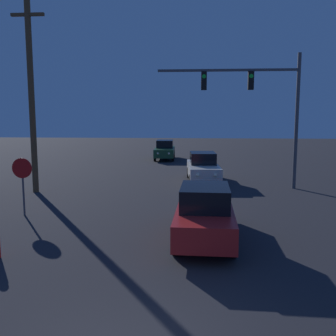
{
  "coord_description": "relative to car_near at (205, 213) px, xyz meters",
  "views": [
    {
      "loc": [
        1.09,
        -4.73,
        3.6
      ],
      "look_at": [
        0.0,
        10.26,
        1.55
      ],
      "focal_mm": 40.0,
      "sensor_mm": 36.0,
      "label": 1
    }
  ],
  "objects": [
    {
      "name": "traffic_signal_mast",
      "position": [
        2.9,
        8.35,
        3.74
      ],
      "size": [
        7.02,
        0.3,
        6.71
      ],
      "color": "#4C4C51",
      "rests_on": "ground_plane"
    },
    {
      "name": "stop_sign",
      "position": [
        -6.57,
        2.23,
        0.69
      ],
      "size": [
        0.74,
        0.07,
        2.13
      ],
      "color": "#4C4C51",
      "rests_on": "ground_plane"
    },
    {
      "name": "car_near",
      "position": [
        0.0,
        0.0,
        0.0
      ],
      "size": [
        1.76,
        4.68,
        1.64
      ],
      "rotation": [
        0.0,
        0.0,
        -0.03
      ],
      "color": "#B21E1E",
      "rests_on": "ground_plane"
    },
    {
      "name": "utility_pole",
      "position": [
        -7.99,
        6.52,
        3.92
      ],
      "size": [
        1.55,
        0.28,
        9.15
      ],
      "color": "brown",
      "rests_on": "ground_plane"
    },
    {
      "name": "car_mid",
      "position": [
        0.14,
        10.06,
        0.0
      ],
      "size": [
        1.88,
        4.71,
        1.64
      ],
      "rotation": [
        0.0,
        0.0,
        3.2
      ],
      "color": "beige",
      "rests_on": "ground_plane"
    },
    {
      "name": "car_far",
      "position": [
        -2.9,
        21.1,
        0.0
      ],
      "size": [
        1.77,
        4.69,
        1.64
      ],
      "rotation": [
        0.0,
        0.0,
        3.17
      ],
      "color": "#1E4728",
      "rests_on": "ground_plane"
    }
  ]
}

